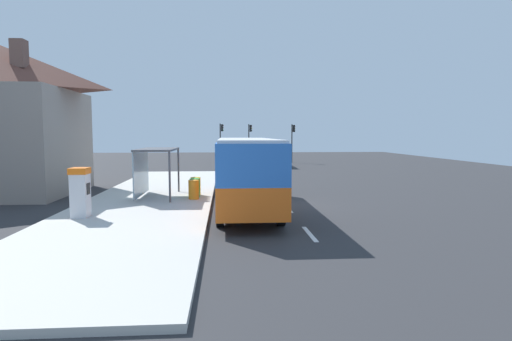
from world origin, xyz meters
The scene contains 22 objects.
ground_plane centered at (0.00, 14.00, -0.02)m, with size 56.00×92.00×0.04m, color #2D2D30.
sidewalk_platform centered at (-6.40, 2.00, 0.09)m, with size 6.20×30.00×0.18m, color beige.
lane_stripe_seg_0 centered at (0.25, -6.00, 0.01)m, with size 0.16×2.20×0.01m, color silver.
lane_stripe_seg_1 centered at (0.25, -1.00, 0.01)m, with size 0.16×2.20×0.01m, color silver.
lane_stripe_seg_2 centered at (0.25, 4.00, 0.01)m, with size 0.16×2.20×0.01m, color silver.
lane_stripe_seg_3 centered at (0.25, 9.00, 0.01)m, with size 0.16×2.20×0.01m, color silver.
lane_stripe_seg_4 centered at (0.25, 14.00, 0.01)m, with size 0.16×2.20×0.01m, color silver.
lane_stripe_seg_5 centered at (0.25, 19.00, 0.01)m, with size 0.16×2.20×0.01m, color silver.
lane_stripe_seg_6 centered at (0.25, 24.00, 0.01)m, with size 0.16×2.20×0.01m, color silver.
lane_stripe_seg_7 centered at (0.25, 29.00, 0.01)m, with size 0.16×2.20×0.01m, color silver.
bus centered at (-1.71, -0.87, 1.84)m, with size 2.56×11.01×3.21m.
white_van centered at (2.20, 24.84, 1.34)m, with size 2.08×5.22×2.30m.
sedan_near centered at (2.30, 37.02, 0.79)m, with size 2.03×4.49×1.52m.
sedan_far centered at (2.30, 30.53, 0.79)m, with size 1.95×4.45×1.52m.
ticket_machine centered at (-8.24, -3.34, 1.17)m, with size 0.66×0.76×1.94m.
recycling_bin_orange centered at (-4.20, 1.03, 0.66)m, with size 0.52×0.52×0.95m, color orange.
recycling_bin_green centered at (-4.20, 1.73, 0.66)m, with size 0.52×0.52×0.95m, color green.
recycling_bin_yellow centered at (-4.20, 2.43, 0.66)m, with size 0.52×0.52×0.95m, color yellow.
traffic_light_near_side centered at (5.50, 30.37, 3.08)m, with size 0.49×0.28×4.60m.
traffic_light_far_side centered at (-3.10, 31.17, 3.14)m, with size 0.49×0.28×4.69m.
traffic_light_median centered at (0.40, 31.97, 3.11)m, with size 0.49×0.28×4.65m.
bus_shelter centered at (-6.41, 1.98, 2.10)m, with size 1.80×4.00×2.50m.
Camera 1 is at (-2.62, -20.01, 3.41)m, focal length 29.61 mm.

